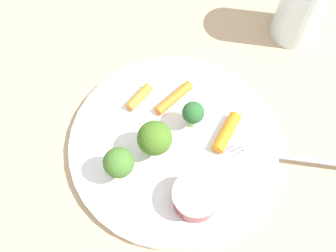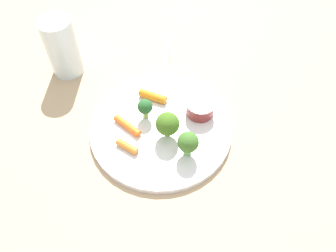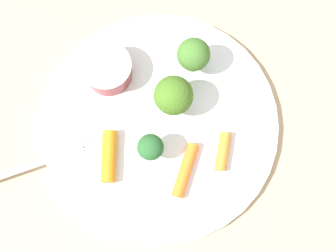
% 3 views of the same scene
% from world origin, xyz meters
% --- Properties ---
extents(ground_plane, '(2.40, 2.40, 0.00)m').
position_xyz_m(ground_plane, '(0.00, 0.00, 0.00)').
color(ground_plane, tan).
extents(plate, '(0.27, 0.27, 0.01)m').
position_xyz_m(plate, '(0.00, 0.00, 0.01)').
color(plate, white).
rests_on(plate, ground_plane).
extents(sauce_cup, '(0.06, 0.06, 0.03)m').
position_xyz_m(sauce_cup, '(-0.04, -0.07, 0.03)').
color(sauce_cup, maroon).
rests_on(sauce_cup, plate).
extents(broccoli_floret_0, '(0.04, 0.04, 0.06)m').
position_xyz_m(broccoli_floret_0, '(-0.02, 0.01, 0.05)').
color(broccoli_floret_0, '#97B66A').
rests_on(broccoli_floret_0, plate).
extents(broccoli_floret_1, '(0.03, 0.03, 0.04)m').
position_xyz_m(broccoli_floret_1, '(0.04, -0.00, 0.04)').
color(broccoli_floret_1, '#96C363').
rests_on(broccoli_floret_1, plate).
extents(broccoli_floret_2, '(0.04, 0.04, 0.05)m').
position_xyz_m(broccoli_floret_2, '(-0.07, 0.02, 0.05)').
color(broccoli_floret_2, '#7EBA64').
rests_on(broccoli_floret_2, plate).
extents(carrot_stick_0, '(0.06, 0.02, 0.01)m').
position_xyz_m(carrot_stick_0, '(0.05, 0.04, 0.02)').
color(carrot_stick_0, orange).
rests_on(carrot_stick_0, plate).
extents(carrot_stick_1, '(0.04, 0.02, 0.01)m').
position_xyz_m(carrot_stick_1, '(0.02, 0.08, 0.02)').
color(carrot_stick_1, orange).
rests_on(carrot_stick_1, plate).
extents(carrot_stick_2, '(0.06, 0.03, 0.02)m').
position_xyz_m(carrot_stick_2, '(0.05, -0.04, 0.02)').
color(carrot_stick_2, orange).
rests_on(carrot_stick_2, plate).
extents(fork, '(0.11, 0.16, 0.00)m').
position_xyz_m(fork, '(0.08, -0.13, 0.01)').
color(fork, '#B3B4C3').
rests_on(fork, plate).
extents(drinking_glass, '(0.07, 0.07, 0.13)m').
position_xyz_m(drinking_glass, '(0.26, -0.01, 0.06)').
color(drinking_glass, silver).
rests_on(drinking_glass, ground_plane).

